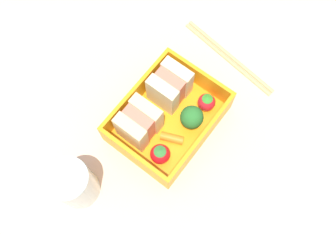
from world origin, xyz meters
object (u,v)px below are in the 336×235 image
(sandwich_center_left, at_px, (170,86))
(carrot_stick_far_left, at_px, (172,138))
(sandwich_left, at_px, (139,123))
(strawberry_far_left, at_px, (207,102))
(drinking_glass, at_px, (74,184))
(broccoli_floret, at_px, (192,117))
(strawberry_left, at_px, (160,154))
(chopstick_pair, at_px, (229,56))

(sandwich_center_left, relative_size, carrot_stick_far_left, 1.73)
(sandwich_left, distance_m, carrot_stick_far_left, 0.06)
(sandwich_left, relative_size, carrot_stick_far_left, 1.73)
(strawberry_far_left, xyz_separation_m, drinking_glass, (-0.23, 0.07, 0.02))
(carrot_stick_far_left, bearing_deg, sandwich_left, 109.18)
(broccoli_floret, relative_size, strawberry_far_left, 1.36)
(carrot_stick_far_left, height_order, broccoli_floret, broccoli_floret)
(strawberry_far_left, bearing_deg, strawberry_left, 176.65)
(drinking_glass, bearing_deg, carrot_stick_far_left, -24.11)
(broccoli_floret, xyz_separation_m, chopstick_pair, (0.14, 0.02, -0.04))
(strawberry_far_left, bearing_deg, broccoli_floret, 178.11)
(sandwich_center_left, height_order, drinking_glass, drinking_glass)
(sandwich_center_left, distance_m, drinking_glass, 0.21)
(carrot_stick_far_left, bearing_deg, chopstick_pair, 4.27)
(drinking_glass, bearing_deg, sandwich_left, -6.90)
(broccoli_floret, height_order, strawberry_far_left, broccoli_floret)
(sandwich_left, height_order, chopstick_pair, sandwich_left)
(broccoli_floret, relative_size, chopstick_pair, 0.24)
(broccoli_floret, bearing_deg, strawberry_left, 175.87)
(drinking_glass, bearing_deg, strawberry_left, -31.04)
(carrot_stick_far_left, bearing_deg, strawberry_left, -175.60)
(sandwich_center_left, relative_size, broccoli_floret, 1.34)
(chopstick_pair, bearing_deg, drinking_glass, 171.05)
(broccoli_floret, xyz_separation_m, strawberry_far_left, (0.04, -0.00, -0.01))
(sandwich_left, relative_size, chopstick_pair, 0.32)
(carrot_stick_far_left, xyz_separation_m, strawberry_far_left, (0.08, -0.01, 0.01))
(broccoli_floret, distance_m, strawberry_far_left, 0.04)
(sandwich_left, height_order, strawberry_far_left, sandwich_left)
(sandwich_center_left, height_order, carrot_stick_far_left, sandwich_center_left)
(chopstick_pair, relative_size, drinking_glass, 2.13)
(sandwich_center_left, height_order, broccoli_floret, sandwich_center_left)
(sandwich_left, height_order, strawberry_left, sandwich_left)
(strawberry_left, height_order, drinking_glass, drinking_glass)
(strawberry_left, distance_m, carrot_stick_far_left, 0.03)
(sandwich_left, xyz_separation_m, drinking_glass, (-0.13, 0.02, 0.00))
(sandwich_left, relative_size, strawberry_far_left, 1.82)
(strawberry_left, relative_size, strawberry_far_left, 1.07)
(sandwich_left, distance_m, broccoli_floret, 0.08)
(strawberry_left, bearing_deg, broccoli_floret, -4.13)
(broccoli_floret, xyz_separation_m, drinking_glass, (-0.19, 0.07, 0.01))
(chopstick_pair, bearing_deg, strawberry_left, -175.71)
(sandwich_left, bearing_deg, strawberry_far_left, -31.31)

